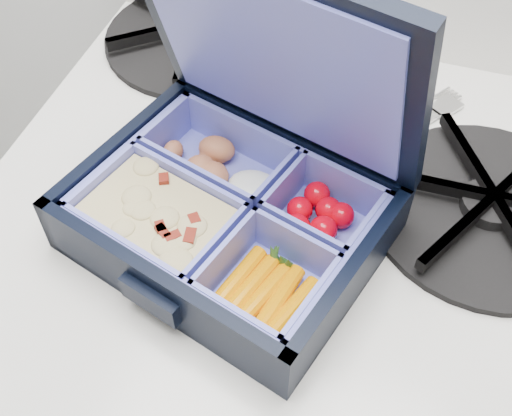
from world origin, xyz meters
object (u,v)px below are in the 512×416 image
(stove, at_px, (292,401))
(bento_box, at_px, (228,217))
(burner_grate, at_px, (492,202))
(fork, at_px, (381,146))

(stove, height_order, bento_box, bento_box)
(bento_box, bearing_deg, burner_grate, 41.48)
(bento_box, relative_size, burner_grate, 1.13)
(stove, distance_m, bento_box, 0.44)
(stove, height_order, fork, fork)
(stove, relative_size, bento_box, 3.71)
(bento_box, distance_m, burner_grate, 0.21)
(bento_box, height_order, burner_grate, bento_box)
(fork, bearing_deg, burner_grate, 9.27)
(bento_box, xyz_separation_m, fork, (0.09, 0.13, -0.02))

